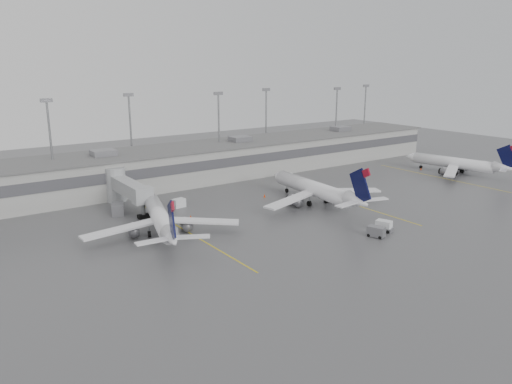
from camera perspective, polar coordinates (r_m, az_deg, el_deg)
ground at (r=76.41m, az=12.87°, el=-6.96°), size 260.00×260.00×0.00m
terminal at (r=120.20m, az=-7.81°, el=3.24°), size 152.00×17.00×9.45m
light_masts at (r=124.04m, az=-9.16°, el=7.22°), size 142.40×8.00×20.60m
jet_bridge_right at (r=101.31m, az=-14.92°, el=0.56°), size 4.00×17.20×7.00m
stand_markings at (r=93.14m, az=1.94°, el=-2.63°), size 105.25×40.00×0.01m
jet_mid_left at (r=83.19m, az=-10.87°, el=-2.94°), size 24.66×28.04×9.30m
jet_mid_right at (r=100.01m, az=6.95°, el=0.32°), size 27.45×30.87×9.98m
jet_far_right at (r=136.48m, az=22.08°, el=3.09°), size 24.80×28.07×9.17m
baggage_tug at (r=86.80m, az=14.39°, el=-3.90°), size 2.70×3.35×1.88m
baggage_cart at (r=83.69m, az=13.57°, el=-4.41°), size 2.41×3.12×1.77m
gse_uld_b at (r=98.93m, az=-8.82°, el=-1.25°), size 2.60×1.93×1.70m
gse_uld_c at (r=119.71m, az=3.66°, el=1.69°), size 2.85×2.27×1.77m
gse_loader at (r=96.43m, az=-15.52°, el=-1.90°), size 3.21×3.99×2.16m
cone_b at (r=91.83m, az=-7.47°, el=-2.81°), size 0.39×0.39×0.62m
cone_c at (r=105.03m, az=0.98°, el=-0.42°), size 0.45×0.45×0.72m
cone_d at (r=138.90m, az=18.34°, el=2.54°), size 0.39×0.39×0.62m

